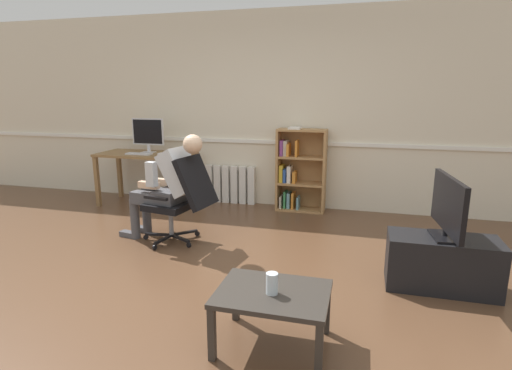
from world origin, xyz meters
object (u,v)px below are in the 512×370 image
Objects in this scene: imac_monitor at (148,133)px; tv_screen at (448,207)px; office_chair at (182,197)px; coffee_table at (273,299)px; radiator at (230,184)px; drinking_glass at (272,283)px; bookshelf at (298,171)px; keyboard at (139,154)px; person_seated at (168,184)px; tv_stand at (442,263)px; computer_mouse at (161,154)px; computer_desk at (146,160)px.

imac_monitor is 0.64× the size of tv_screen.
office_chair reaches higher than coffee_table.
office_chair is at bearing -89.02° from radiator.
drinking_glass is at bearing 50.12° from office_chair.
radiator is at bearing 174.49° from bookshelf.
keyboard is 0.32× the size of bookshelf.
person_seated is at bearing -90.00° from office_chair.
drinking_glass is (-1.19, -1.17, 0.23)m from tv_stand.
imac_monitor is at bearing -164.51° from radiator.
person_seated is 8.76× the size of drinking_glass.
drinking_glass is (2.51, -2.95, -0.58)m from imac_monitor.
person_seated reaches higher than office_chair.
computer_mouse is at bearing 3.46° from keyboard.
computer_desk is 3.82m from drinking_glass.
imac_monitor reaches higher than computer_mouse.
computer_desk is 0.35m from computer_mouse.
computer_desk is 1.18× the size of bookshelf.
tv_screen reaches higher than coffee_table.
computer_mouse is at bearing -33.88° from imac_monitor.
tv_screen is at bearing -24.89° from computer_mouse.
coffee_table is (0.36, -3.14, -0.22)m from bookshelf.
computer_mouse reaches higher than drinking_glass.
person_seated is (-1.16, -1.57, 0.09)m from bookshelf.
radiator reaches higher than drinking_glass.
keyboard reaches higher than computer_desk.
bookshelf is (1.85, 0.41, -0.22)m from computer_mouse.
radiator reaches higher than tv_stand.
bookshelf reaches higher than tv_stand.
radiator is (1.13, 0.31, -0.76)m from imac_monitor.
imac_monitor reaches higher than drinking_glass.
imac_monitor reaches higher than bookshelf.
imac_monitor reaches higher than person_seated.
computer_desk is 3.81m from coffee_table.
bookshelf is at bearing -5.51° from radiator.
tv_stand is at bearing -25.67° from imac_monitor.
computer_mouse is 0.09× the size of bookshelf.
imac_monitor is 0.44m from computer_mouse.
person_seated reaches higher than tv_stand.
bookshelf reaches higher than office_chair.
coffee_table is (1.52, -1.57, -0.31)m from person_seated.
tv_stand is at bearing -39.14° from radiator.
imac_monitor is 0.51× the size of office_chair.
imac_monitor is 4.18m from tv_stand.
imac_monitor reaches higher than coffee_table.
coffee_table is at bearing -136.07° from tv_stand.
drinking_glass is at bearing -67.11° from radiator.
keyboard is at bearing -99.75° from imac_monitor.
office_chair is (1.19, -1.16, -0.24)m from keyboard.
person_seated reaches higher than bookshelf.
computer_mouse is 0.13× the size of tv_screen.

